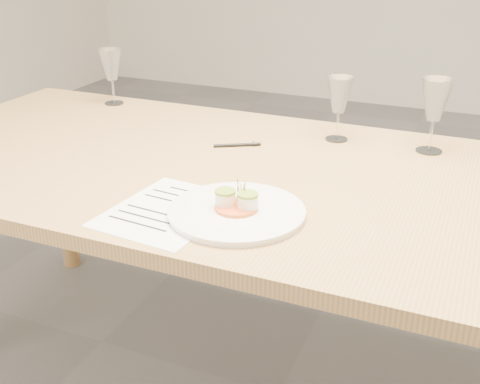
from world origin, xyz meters
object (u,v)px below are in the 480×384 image
at_px(wine_glass_2, 435,101).
at_px(ballpoint_pen, 237,145).
at_px(wine_glass_0, 111,66).
at_px(wine_glass_1, 339,96).
at_px(dinner_plate, 237,211).
at_px(recipe_sheet, 169,210).
at_px(dining_table, 285,198).

bearing_deg(wine_glass_2, ballpoint_pen, -161.09).
xyz_separation_m(ballpoint_pen, wine_glass_0, (-0.61, 0.25, 0.14)).
height_order(wine_glass_0, wine_glass_1, wine_glass_0).
bearing_deg(wine_glass_2, dinner_plate, -119.65).
relative_size(dinner_plate, recipe_sheet, 0.93).
distance_m(dinner_plate, wine_glass_2, 0.71).
xyz_separation_m(ballpoint_pen, wine_glass_2, (0.53, 0.18, 0.15)).
bearing_deg(dinner_plate, wine_glass_0, 139.26).
distance_m(recipe_sheet, wine_glass_1, 0.70).
relative_size(wine_glass_0, wine_glass_2, 0.93).
relative_size(recipe_sheet, wine_glass_1, 1.73).
height_order(ballpoint_pen, wine_glass_2, wine_glass_2).
bearing_deg(wine_glass_0, ballpoint_pen, -22.64).
distance_m(recipe_sheet, wine_glass_0, 0.97).
bearing_deg(dinner_plate, recipe_sheet, -165.70).
bearing_deg(recipe_sheet, wine_glass_0, 136.86).
relative_size(dining_table, dinner_plate, 7.64).
height_order(dining_table, wine_glass_0, wine_glass_0).
height_order(dinner_plate, ballpoint_pen, dinner_plate).
height_order(dinner_plate, recipe_sheet, dinner_plate).
xyz_separation_m(wine_glass_0, wine_glass_1, (0.86, -0.08, -0.00)).
bearing_deg(dining_table, recipe_sheet, -119.34).
distance_m(dining_table, wine_glass_2, 0.51).
xyz_separation_m(wine_glass_1, wine_glass_2, (0.28, 0.00, 0.01)).
distance_m(dinner_plate, wine_glass_1, 0.62).
distance_m(dining_table, wine_glass_0, 0.93).
height_order(dining_table, recipe_sheet, recipe_sheet).
bearing_deg(ballpoint_pen, dining_table, -66.75).
bearing_deg(wine_glass_2, wine_glass_0, 176.41).
bearing_deg(wine_glass_1, dining_table, -98.56).
relative_size(ballpoint_pen, wine_glass_2, 0.60).
height_order(dining_table, wine_glass_2, wine_glass_2).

